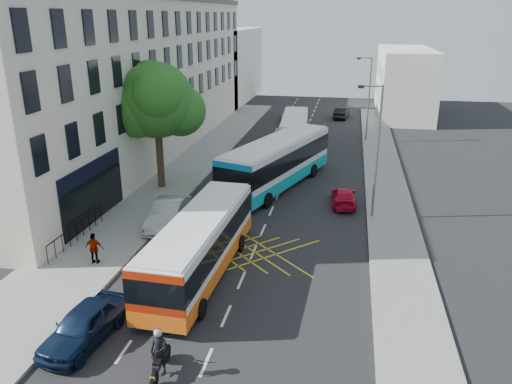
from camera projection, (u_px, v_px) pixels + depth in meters
The scene contains 20 objects.
ground at pixel (226, 316), 20.80m from camera, with size 120.00×120.00×0.00m, color black.
pavement_left at pixel (162, 187), 36.15m from camera, with size 5.00×70.00×0.15m, color gray.
pavement_right at pixel (389, 201), 33.36m from camera, with size 3.00×70.00×0.15m, color gray.
terrace_main at pixel (137, 77), 43.65m from camera, with size 8.30×45.00×13.50m.
terrace_far at pixel (223, 65), 72.49m from camera, with size 8.00×20.00×10.00m, color silver.
building_right at pixel (404, 82), 61.99m from camera, with size 6.00×18.00×8.00m, color silver.
street_tree at pixel (156, 101), 34.03m from camera, with size 6.30×5.70×8.80m.
lamp_near at pixel (376, 145), 29.28m from camera, with size 1.45×0.15×8.00m.
lamp_far at pixel (368, 95), 47.80m from camera, with size 1.45×0.15×8.00m.
railings at pixel (76, 231), 27.16m from camera, with size 0.08×5.60×1.14m, color black, non-canonical shape.
bus_near at pixel (200, 245), 23.64m from camera, with size 2.95×10.72×2.99m.
bus_mid at pixel (277, 162), 35.96m from camera, with size 6.69×12.64×3.48m.
bus_far at pixel (294, 130), 47.36m from camera, with size 3.14×10.42×2.89m.
motorbike at pixel (160, 353), 17.13m from camera, with size 0.66×2.10×1.86m.
parked_car_blue at pixel (84, 325), 18.96m from camera, with size 1.70×4.22×1.44m, color #0D1B34.
parked_car_silver at pixel (168, 214), 29.38m from camera, with size 1.66×4.75×1.57m, color #9FA2A7.
red_hatchback at pixel (344, 196), 32.84m from camera, with size 1.58×3.88×1.13m, color red.
distant_car_grey at pixel (291, 115), 58.80m from camera, with size 2.29×4.97×1.38m, color #414549.
distant_car_dark at pixel (342, 113), 60.37m from camera, with size 1.43×4.11×1.35m, color black.
pedestrian_far at pixel (94, 248), 24.66m from camera, with size 0.94×0.39×1.60m, color gray.
Camera 1 is at (4.53, -17.32, 11.85)m, focal length 35.00 mm.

